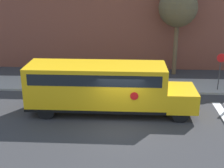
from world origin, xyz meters
The scene contains 6 objects.
ground_plane centered at (0.00, 0.00, 0.00)m, with size 60.00×60.00×0.00m, color #333335.
sidewalk_strip centered at (0.00, 6.50, 0.07)m, with size 44.00×3.00×0.15m.
building_backdrop centered at (0.00, 13.00, 4.33)m, with size 32.00×4.00×8.67m.
school_bus centered at (-1.09, 1.78, 1.67)m, with size 9.69×2.57×2.91m.
stop_sign centered at (6.64, 5.66, 1.75)m, with size 0.60×0.10×2.74m.
tree_near_sidewalk centered at (4.13, 9.70, 5.31)m, with size 3.02×3.02×6.87m.
Camera 1 is at (0.40, -15.16, 7.69)m, focal length 50.00 mm.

